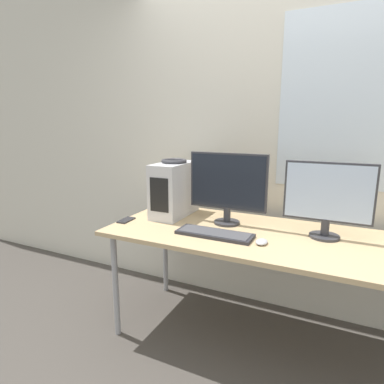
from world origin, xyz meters
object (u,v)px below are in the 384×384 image
(pc_tower, at_px, (174,189))
(keyboard, at_px, (215,234))
(mouse, at_px, (262,242))
(headphones, at_px, (174,161))
(cell_phone, at_px, (126,220))
(monitor_main, at_px, (228,185))
(monitor_right_near, at_px, (328,197))

(pc_tower, height_order, keyboard, pc_tower)
(pc_tower, distance_m, mouse, 0.82)
(headphones, xyz_separation_m, keyboard, (0.44, -0.29, -0.40))
(cell_phone, bearing_deg, monitor_main, 16.74)
(pc_tower, relative_size, mouse, 4.40)
(mouse, bearing_deg, headphones, 157.41)
(headphones, bearing_deg, mouse, -22.59)
(pc_tower, xyz_separation_m, monitor_right_near, (1.05, -0.04, 0.05))
(mouse, relative_size, cell_phone, 0.67)
(monitor_right_near, relative_size, cell_phone, 3.42)
(pc_tower, xyz_separation_m, keyboard, (0.44, -0.29, -0.19))
(cell_phone, bearing_deg, pc_tower, 45.87)
(mouse, bearing_deg, pc_tower, 157.46)
(headphones, xyz_separation_m, cell_phone, (-0.24, -0.28, -0.40))
(pc_tower, xyz_separation_m, headphones, (0.00, 0.00, 0.21))
(pc_tower, distance_m, keyboard, 0.56)
(monitor_right_near, bearing_deg, cell_phone, -169.38)
(monitor_right_near, bearing_deg, keyboard, -157.64)
(monitor_right_near, bearing_deg, headphones, 177.86)
(monitor_right_near, height_order, keyboard, monitor_right_near)
(keyboard, distance_m, mouse, 0.30)
(monitor_right_near, distance_m, mouse, 0.48)
(monitor_main, distance_m, mouse, 0.49)
(headphones, bearing_deg, cell_phone, -130.21)
(pc_tower, xyz_separation_m, monitor_main, (0.43, -0.03, 0.07))
(keyboard, bearing_deg, mouse, -2.87)
(headphones, distance_m, keyboard, 0.66)
(monitor_right_near, relative_size, keyboard, 1.06)
(headphones, xyz_separation_m, monitor_main, (0.43, -0.03, -0.14))
(headphones, bearing_deg, monitor_right_near, -2.14)
(pc_tower, xyz_separation_m, cell_phone, (-0.24, -0.28, -0.19))
(monitor_right_near, distance_m, cell_phone, 1.34)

